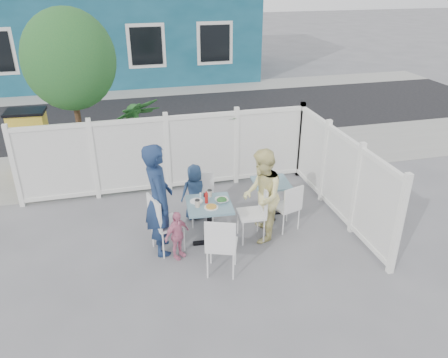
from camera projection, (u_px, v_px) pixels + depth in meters
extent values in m
plane|color=slate|center=(184.00, 255.00, 7.10)|extent=(80.00, 80.00, 0.00)
cube|color=gray|center=(158.00, 163.00, 10.41)|extent=(24.00, 2.60, 0.01)
cube|color=black|center=(144.00, 117.00, 13.64)|extent=(24.00, 5.00, 0.01)
cube|color=gray|center=(137.00, 92.00, 16.34)|extent=(24.00, 1.60, 0.01)
cube|color=navy|center=(113.00, 0.00, 17.88)|extent=(11.00, 6.00, 6.00)
cube|color=black|center=(46.00, 50.00, 15.34)|extent=(1.20, 0.04, 1.40)
cube|color=black|center=(160.00, 45.00, 16.23)|extent=(1.20, 0.04, 1.40)
cube|color=white|center=(168.00, 153.00, 8.86)|extent=(5.80, 0.04, 1.40)
cube|color=white|center=(165.00, 118.00, 8.53)|extent=(5.86, 0.08, 0.08)
cube|color=white|center=(170.00, 187.00, 9.19)|extent=(5.86, 0.08, 0.12)
cube|color=white|center=(340.00, 175.00, 7.93)|extent=(0.04, 3.60, 1.40)
cube|color=white|center=(345.00, 137.00, 7.60)|extent=(0.08, 3.66, 0.08)
cube|color=white|center=(335.00, 211.00, 8.26)|extent=(0.08, 3.66, 0.12)
cylinder|color=#382316|center=(80.00, 128.00, 9.10)|extent=(0.12, 0.12, 2.40)
ellipsoid|color=#1A5427|center=(69.00, 60.00, 8.49)|extent=(1.80, 1.62, 1.98)
cube|color=gold|center=(31.00, 143.00, 9.68)|extent=(0.78, 0.57, 1.40)
imported|color=#1A5427|center=(141.00, 139.00, 9.32)|extent=(1.40, 1.40, 1.82)
imported|color=#1A5427|center=(215.00, 142.00, 9.66)|extent=(1.65, 1.55, 1.48)
cube|color=#406776|center=(209.00, 205.00, 7.09)|extent=(0.78, 0.78, 0.04)
cylinder|color=black|center=(210.00, 224.00, 7.26)|extent=(0.08, 0.08, 0.71)
cube|color=black|center=(210.00, 242.00, 7.41)|extent=(0.58, 0.13, 0.04)
cube|color=black|center=(210.00, 242.00, 7.41)|extent=(0.13, 0.58, 0.04)
cube|color=#406776|center=(271.00, 183.00, 8.00)|extent=(0.69, 0.69, 0.04)
cylinder|color=black|center=(270.00, 199.00, 8.14)|extent=(0.07, 0.07, 0.63)
cube|color=black|center=(270.00, 213.00, 8.28)|extent=(0.51, 0.11, 0.04)
cube|color=black|center=(270.00, 213.00, 8.28)|extent=(0.11, 0.51, 0.04)
cube|color=white|center=(167.00, 223.00, 7.06)|extent=(0.57, 0.58, 0.04)
cube|color=white|center=(154.00, 212.00, 6.83)|extent=(0.18, 0.45, 0.49)
cylinder|color=white|center=(173.00, 227.00, 7.41)|extent=(0.03, 0.03, 0.49)
cylinder|color=white|center=(184.00, 238.00, 7.11)|extent=(0.03, 0.03, 0.49)
cylinder|color=white|center=(153.00, 234.00, 7.22)|extent=(0.03, 0.03, 0.49)
cylinder|color=white|center=(163.00, 245.00, 6.93)|extent=(0.03, 0.03, 0.49)
cube|color=white|center=(251.00, 214.00, 7.35)|extent=(0.45, 0.47, 0.04)
cube|color=white|center=(263.00, 199.00, 7.27)|extent=(0.06, 0.45, 0.48)
cylinder|color=white|center=(243.00, 233.00, 7.25)|extent=(0.03, 0.03, 0.48)
cylinder|color=white|center=(238.00, 222.00, 7.59)|extent=(0.03, 0.03, 0.48)
cylinder|color=white|center=(264.00, 231.00, 7.32)|extent=(0.03, 0.03, 0.48)
cylinder|color=white|center=(258.00, 219.00, 7.65)|extent=(0.03, 0.03, 0.48)
cube|color=white|center=(203.00, 201.00, 7.81)|extent=(0.50, 0.48, 0.04)
cube|color=white|center=(202.00, 184.00, 7.88)|extent=(0.42, 0.12, 0.45)
cylinder|color=white|center=(213.00, 217.00, 7.77)|extent=(0.02, 0.02, 0.45)
cylinder|color=white|center=(193.00, 217.00, 7.75)|extent=(0.02, 0.02, 0.45)
cylinder|color=white|center=(213.00, 207.00, 8.07)|extent=(0.02, 0.02, 0.45)
cylinder|color=white|center=(193.00, 207.00, 8.06)|extent=(0.02, 0.02, 0.45)
cube|color=white|center=(222.00, 245.00, 6.53)|extent=(0.57, 0.56, 0.04)
cube|color=white|center=(220.00, 237.00, 6.23)|extent=(0.43, 0.19, 0.48)
cylinder|color=white|center=(211.00, 250.00, 6.82)|extent=(0.03, 0.03, 0.48)
cylinder|color=white|center=(235.00, 252.00, 6.78)|extent=(0.03, 0.03, 0.48)
cylinder|color=white|center=(208.00, 265.00, 6.49)|extent=(0.03, 0.03, 0.48)
cylinder|color=white|center=(233.00, 266.00, 6.45)|extent=(0.03, 0.03, 0.48)
cube|color=white|center=(286.00, 207.00, 7.67)|extent=(0.50, 0.48, 0.04)
cube|color=white|center=(294.00, 199.00, 7.43)|extent=(0.39, 0.15, 0.43)
cylinder|color=white|center=(272.00, 216.00, 7.81)|extent=(0.02, 0.02, 0.43)
cylinder|color=white|center=(287.00, 211.00, 7.97)|extent=(0.02, 0.02, 0.43)
cylinder|color=white|center=(283.00, 224.00, 7.56)|extent=(0.02, 0.02, 0.43)
cylinder|color=white|center=(299.00, 219.00, 7.72)|extent=(0.02, 0.02, 0.43)
imported|color=navy|center=(159.00, 200.00, 6.86)|extent=(0.48, 0.70, 1.87)
imported|color=yellow|center=(262.00, 196.00, 7.23)|extent=(0.82, 0.93, 1.62)
imported|color=navy|center=(195.00, 192.00, 7.95)|extent=(0.54, 0.37, 1.06)
imported|color=pink|center=(177.00, 235.00, 6.89)|extent=(0.51, 0.44, 0.83)
cylinder|color=white|center=(211.00, 207.00, 6.96)|extent=(0.23, 0.23, 0.01)
cylinder|color=white|center=(196.00, 201.00, 7.14)|extent=(0.22, 0.22, 0.01)
imported|color=white|center=(222.00, 200.00, 7.12)|extent=(0.22, 0.22, 0.05)
cylinder|color=beige|center=(197.00, 204.00, 6.96)|extent=(0.08, 0.08, 0.12)
cylinder|color=beige|center=(210.00, 193.00, 7.28)|extent=(0.07, 0.07, 0.11)
cylinder|color=#B01715|center=(206.00, 198.00, 7.07)|extent=(0.05, 0.05, 0.18)
cylinder|color=white|center=(201.00, 195.00, 7.27)|extent=(0.03, 0.03, 0.08)
cylinder|color=black|center=(204.00, 195.00, 7.27)|extent=(0.03, 0.03, 0.07)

